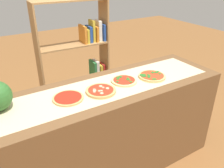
{
  "coord_description": "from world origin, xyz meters",
  "views": [
    {
      "loc": [
        -0.95,
        -1.56,
        1.89
      ],
      "look_at": [
        0.0,
        0.0,
        0.96
      ],
      "focal_mm": 37.41,
      "sensor_mm": 36.0,
      "label": 1
    }
  ],
  "objects_px": {
    "pizza_plain_0": "(68,98)",
    "pizza_spinach_2": "(124,81)",
    "pizza_mushroom_1": "(101,91)",
    "pizza_spinach_3": "(152,76)",
    "bookshelf": "(83,68)"
  },
  "relations": [
    {
      "from": "pizza_plain_0",
      "to": "bookshelf",
      "type": "relative_size",
      "value": 0.16
    },
    {
      "from": "pizza_mushroom_1",
      "to": "pizza_spinach_2",
      "type": "bearing_deg",
      "value": 12.67
    },
    {
      "from": "pizza_spinach_2",
      "to": "bookshelf",
      "type": "relative_size",
      "value": 0.15
    },
    {
      "from": "pizza_mushroom_1",
      "to": "pizza_spinach_3",
      "type": "bearing_deg",
      "value": 0.11
    },
    {
      "from": "pizza_mushroom_1",
      "to": "bookshelf",
      "type": "relative_size",
      "value": 0.16
    },
    {
      "from": "pizza_plain_0",
      "to": "pizza_spinach_3",
      "type": "relative_size",
      "value": 0.98
    },
    {
      "from": "pizza_plain_0",
      "to": "pizza_spinach_2",
      "type": "bearing_deg",
      "value": 2.64
    },
    {
      "from": "pizza_plain_0",
      "to": "pizza_spinach_2",
      "type": "height_order",
      "value": "pizza_spinach_2"
    },
    {
      "from": "pizza_plain_0",
      "to": "pizza_mushroom_1",
      "type": "height_order",
      "value": "pizza_mushroom_1"
    },
    {
      "from": "pizza_plain_0",
      "to": "pizza_spinach_2",
      "type": "relative_size",
      "value": 1.05
    },
    {
      "from": "pizza_mushroom_1",
      "to": "pizza_spinach_2",
      "type": "distance_m",
      "value": 0.28
    },
    {
      "from": "pizza_mushroom_1",
      "to": "bookshelf",
      "type": "distance_m",
      "value": 1.12
    },
    {
      "from": "pizza_spinach_2",
      "to": "pizza_spinach_3",
      "type": "distance_m",
      "value": 0.28
    },
    {
      "from": "pizza_plain_0",
      "to": "pizza_spinach_3",
      "type": "distance_m",
      "value": 0.83
    },
    {
      "from": "pizza_mushroom_1",
      "to": "pizza_spinach_2",
      "type": "height_order",
      "value": "pizza_mushroom_1"
    }
  ]
}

